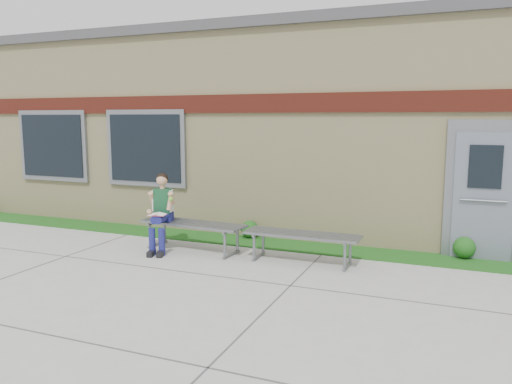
% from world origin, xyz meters
% --- Properties ---
extents(ground, '(80.00, 80.00, 0.00)m').
position_xyz_m(ground, '(0.00, 0.00, 0.00)').
color(ground, '#9E9E99').
rests_on(ground, ground).
extents(grass_strip, '(16.00, 0.80, 0.02)m').
position_xyz_m(grass_strip, '(0.00, 2.60, 0.01)').
color(grass_strip, '#184D14').
rests_on(grass_strip, ground).
extents(school_building, '(16.20, 6.22, 4.20)m').
position_xyz_m(school_building, '(-0.00, 5.99, 2.10)').
color(school_building, beige).
rests_on(school_building, ground).
extents(bench_left, '(1.99, 0.70, 0.51)m').
position_xyz_m(bench_left, '(-1.19, 1.66, 0.39)').
color(bench_left, slate).
rests_on(bench_left, ground).
extents(bench_right, '(1.87, 0.52, 0.49)m').
position_xyz_m(bench_right, '(0.81, 1.66, 0.37)').
color(bench_right, slate).
rests_on(bench_right, ground).
extents(girl, '(0.54, 0.81, 1.37)m').
position_xyz_m(girl, '(-1.70, 1.46, 0.73)').
color(girl, navy).
rests_on(girl, ground).
extents(shrub_mid, '(0.33, 0.33, 0.33)m').
position_xyz_m(shrub_mid, '(-0.60, 2.85, 0.19)').
color(shrub_mid, '#184D14').
rests_on(shrub_mid, grass_strip).
extents(shrub_east, '(0.36, 0.36, 0.36)m').
position_xyz_m(shrub_east, '(3.26, 2.85, 0.20)').
color(shrub_east, '#184D14').
rests_on(shrub_east, grass_strip).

